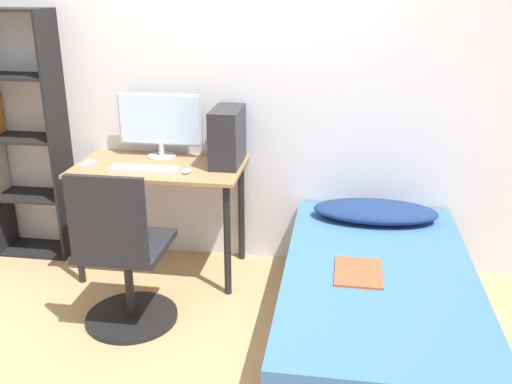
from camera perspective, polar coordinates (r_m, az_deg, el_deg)
The scene contains 13 objects.
ground_plane at distance 3.02m, azimuth -10.61°, elevation -17.73°, with size 14.00×14.00×0.00m, color tan.
wall_back at distance 3.80m, azimuth -4.81°, elevation 11.22°, with size 8.00×0.05×2.50m.
desk at distance 3.73m, azimuth -9.55°, elevation 0.93°, with size 1.07×0.59×0.75m.
bookshelf at distance 4.30m, azimuth -24.13°, elevation 4.82°, with size 0.64×0.29×1.69m.
office_chair at distance 3.25m, azimuth -13.11°, elevation -7.26°, with size 0.53×0.53×0.95m.
bed at distance 3.16m, azimuth 11.99°, elevation -11.17°, with size 1.01×1.86×0.44m.
pillow at distance 3.63m, azimuth 11.85°, elevation -1.90°, with size 0.77×0.36×0.11m.
magazine at distance 2.99m, azimuth 10.20°, elevation -7.87°, with size 0.24×0.32×0.01m.
monitor at distance 3.81m, azimuth -9.59°, elevation 6.86°, with size 0.56×0.19×0.42m.
keyboard at distance 3.60m, azimuth -11.07°, elevation 2.28°, with size 0.43×0.12×0.02m.
pc_tower at distance 3.62m, azimuth -2.89°, elevation 5.55°, with size 0.18×0.36×0.36m.
mouse at distance 3.52m, azimuth -6.97°, elevation 2.10°, with size 0.06×0.09×0.02m.
phone at distance 3.82m, azimuth -16.39°, elevation 2.78°, with size 0.07×0.14×0.01m.
Camera 1 is at (0.88, -2.23, 1.85)m, focal length 40.00 mm.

